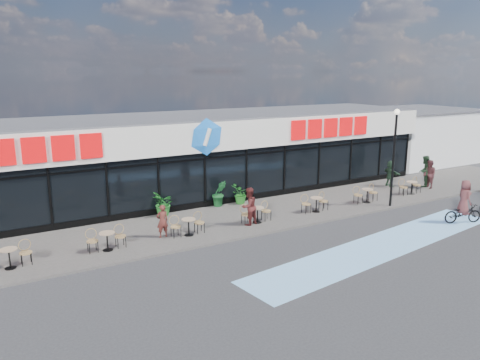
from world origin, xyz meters
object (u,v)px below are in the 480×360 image
(potted_plant_mid, at_px, (240,194))
(patron_left, at_px, (162,221))
(potted_plant_left, at_px, (164,204))
(pedestrian_a, at_px, (429,174))
(patron_right, at_px, (249,206))
(pedestrian_c, at_px, (425,171))
(cyclist_a, at_px, (463,207))
(lamp_post, at_px, (394,149))
(pedestrian_b, at_px, (390,173))
(potted_plant_right, at_px, (219,193))

(potted_plant_mid, distance_m, patron_left, 6.09)
(potted_plant_left, relative_size, pedestrian_a, 0.71)
(patron_right, bearing_deg, pedestrian_a, 166.84)
(patron_left, height_order, pedestrian_c, pedestrian_c)
(potted_plant_mid, distance_m, pedestrian_c, 11.91)
(patron_right, relative_size, cyclist_a, 0.84)
(potted_plant_left, distance_m, pedestrian_c, 16.14)
(patron_left, height_order, patron_right, patron_right)
(lamp_post, distance_m, cyclist_a, 4.33)
(pedestrian_b, xyz_separation_m, cyclist_a, (-2.29, -6.59, -0.12))
(potted_plant_mid, xyz_separation_m, cyclist_a, (7.64, -7.75, 0.15))
(lamp_post, xyz_separation_m, patron_left, (-12.08, 1.45, -2.29))
(lamp_post, bearing_deg, pedestrian_a, 17.33)
(potted_plant_left, bearing_deg, cyclist_a, -33.19)
(potted_plant_mid, height_order, pedestrian_b, pedestrian_b)
(lamp_post, relative_size, cyclist_a, 2.43)
(lamp_post, height_order, pedestrian_b, lamp_post)
(pedestrian_b, bearing_deg, patron_right, 113.11)
(lamp_post, height_order, pedestrian_c, lamp_post)
(potted_plant_left, distance_m, pedestrian_b, 14.27)
(potted_plant_right, height_order, cyclist_a, cyclist_a)
(patron_left, bearing_deg, potted_plant_right, -146.14)
(potted_plant_left, bearing_deg, pedestrian_b, -4.88)
(patron_right, bearing_deg, potted_plant_left, -63.87)
(potted_plant_mid, xyz_separation_m, potted_plant_right, (-1.16, 0.20, 0.16))
(patron_right, height_order, pedestrian_a, patron_right)
(potted_plant_right, xyz_separation_m, pedestrian_c, (12.84, -2.45, 0.27))
(potted_plant_left, bearing_deg, patron_right, -48.44)
(potted_plant_right, distance_m, patron_left, 5.20)
(pedestrian_c, bearing_deg, patron_right, -15.64)
(potted_plant_left, distance_m, cyclist_a, 14.25)
(pedestrian_b, bearing_deg, patron_left, 108.90)
(patron_left, bearing_deg, cyclist_a, 158.05)
(cyclist_a, bearing_deg, pedestrian_c, 53.68)
(lamp_post, height_order, potted_plant_right, lamp_post)
(pedestrian_a, bearing_deg, potted_plant_mid, -84.81)
(pedestrian_a, bearing_deg, lamp_post, -54.42)
(patron_left, distance_m, patron_right, 4.05)
(potted_plant_right, bearing_deg, lamp_post, -29.52)
(patron_right, xyz_separation_m, pedestrian_b, (11.33, 2.05, -0.08))
(pedestrian_a, height_order, pedestrian_c, pedestrian_c)
(pedestrian_c, bearing_deg, pedestrian_b, -51.68)
(patron_right, relative_size, pedestrian_c, 0.91)
(potted_plant_left, bearing_deg, lamp_post, -21.36)
(lamp_post, xyz_separation_m, potted_plant_mid, (-6.66, 4.23, -2.48))
(patron_left, bearing_deg, potted_plant_left, -112.91)
(potted_plant_left, relative_size, potted_plant_right, 0.89)
(patron_left, relative_size, patron_right, 0.82)
(potted_plant_left, height_order, pedestrian_c, pedestrian_c)
(potted_plant_mid, xyz_separation_m, patron_right, (-1.40, -3.20, 0.35))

